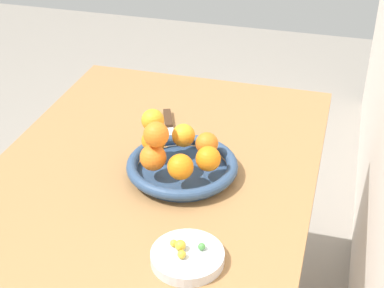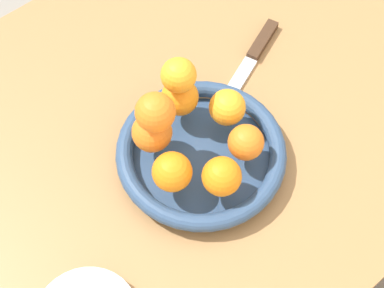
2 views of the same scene
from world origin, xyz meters
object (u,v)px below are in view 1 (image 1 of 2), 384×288
Objects in this scene: orange_0 at (180,167)px; orange_1 at (208,159)px; orange_3 at (183,135)px; orange_7 at (156,135)px; orange_6 at (152,120)px; candy_ball_2 at (182,254)px; knife at (170,131)px; fruit_bowl at (182,167)px; candy_ball_1 at (180,245)px; candy_dish at (187,257)px; dining_table at (150,206)px; candy_ball_3 at (202,247)px; orange_5 at (153,157)px; orange_4 at (155,141)px; candy_ball_0 at (174,243)px; orange_2 at (207,144)px.

orange_0 and orange_1 have the same top height.
orange_7 is at bearing -14.61° from orange_3.
orange_6 is 0.37m from candy_ball_2.
fruit_bowl is at bearing 26.17° from knife.
candy_ball_1 is 1.32× the size of candy_ball_2.
candy_ball_1 is at bearing -106.06° from candy_dish.
candy_ball_1 reaches higher than candy_dish.
orange_3 is at bearing -162.42° from candy_dish.
knife is at bearing -147.73° from orange_3.
orange_7 reaches higher than candy_ball_1.
dining_table is at bearing 3.36° from knife.
orange_1 is 0.12m from orange_3.
candy_ball_2 is at bearing 15.88° from orange_3.
orange_1 reaches higher than candy_ball_1.
candy_dish is 9.80× the size of candy_ball_3.
orange_0 is 0.96× the size of orange_5.
orange_4 is at bearing -106.33° from orange_1.
candy_ball_1 is at bearing 66.91° from candy_ball_0.
candy_ball_2 is (0.02, 0.01, -0.00)m from candy_ball_1.
candy_ball_0 is at bearing 27.88° from orange_5.
orange_3 is (-0.09, 0.06, 0.16)m from dining_table.
candy_ball_2 is at bearing 6.63° from orange_2.
candy_ball_0 is at bearing 25.80° from orange_7.
orange_0 reaches higher than orange_3.
dining_table is at bearing -148.87° from candy_ball_2.
orange_3 is 3.91× the size of candy_ball_0.
orange_3 is at bearing 165.39° from orange_7.
dining_table is 19.13× the size of orange_4.
candy_ball_3 is (0.24, 0.05, -0.04)m from orange_1.
dining_table is 0.22m from orange_7.
knife is (-0.16, -0.01, -0.06)m from orange_4.
knife is at bearing -142.04° from orange_1.
candy_ball_1 reaches higher than knife.
orange_1 is at bearing 134.27° from orange_0.
candy_ball_0 reaches higher than dining_table.
fruit_bowl is 4.54× the size of orange_7.
orange_2 reaches higher than fruit_bowl.
candy_ball_2 is at bearing 27.85° from orange_7.
orange_6 is (0.00, -0.00, 0.06)m from orange_4.
orange_5 reaches higher than knife.
orange_5 is at bearing -104.70° from orange_0.
candy_ball_2 is at bearing 23.37° from candy_ball_1.
candy_dish is (0.25, 0.17, 0.10)m from dining_table.
orange_2 is at bearing -174.55° from candy_ball_1.
orange_1 is 0.07m from orange_2.
orange_4 is at bearing -135.08° from orange_0.
candy_ball_0 is 0.66× the size of candy_ball_1.
candy_dish is 0.57× the size of knife.
candy_dish is 6.54× the size of candy_ball_1.
orange_4 reaches higher than fruit_bowl.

